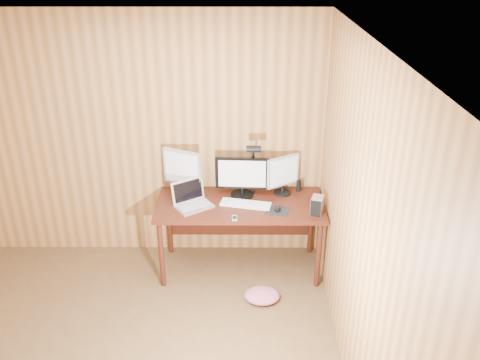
{
  "coord_description": "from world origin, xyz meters",
  "views": [
    {
      "loc": [
        0.95,
        -2.65,
        3.07
      ],
      "look_at": [
        0.93,
        1.58,
        1.02
      ],
      "focal_mm": 38.0,
      "sensor_mm": 36.0,
      "label": 1
    }
  ],
  "objects_px": {
    "speaker": "(299,186)",
    "phone": "(235,218)",
    "desk": "(240,210)",
    "monitor_center": "(242,176)",
    "keyboard": "(246,204)",
    "desk_lamp": "(253,162)",
    "monitor_left": "(182,171)",
    "mouse": "(277,209)",
    "hard_drive": "(317,205)",
    "monitor_right": "(283,174)",
    "laptop": "(191,200)"
  },
  "relations": [
    {
      "from": "speaker",
      "to": "mouse",
      "type": "bearing_deg",
      "value": -119.77
    },
    {
      "from": "monitor_center",
      "to": "speaker",
      "type": "relative_size",
      "value": 4.6
    },
    {
      "from": "monitor_left",
      "to": "mouse",
      "type": "bearing_deg",
      "value": 5.37
    },
    {
      "from": "mouse",
      "to": "speaker",
      "type": "distance_m",
      "value": 0.48
    },
    {
      "from": "monitor_center",
      "to": "phone",
      "type": "distance_m",
      "value": 0.5
    },
    {
      "from": "monitor_center",
      "to": "monitor_left",
      "type": "relative_size",
      "value": 1.12
    },
    {
      "from": "desk",
      "to": "desk_lamp",
      "type": "relative_size",
      "value": 2.67
    },
    {
      "from": "monitor_left",
      "to": "mouse",
      "type": "relative_size",
      "value": 4.52
    },
    {
      "from": "keyboard",
      "to": "mouse",
      "type": "distance_m",
      "value": 0.32
    },
    {
      "from": "desk",
      "to": "monitor_right",
      "type": "xyz_separation_m",
      "value": [
        0.42,
        0.13,
        0.33
      ]
    },
    {
      "from": "desk",
      "to": "speaker",
      "type": "distance_m",
      "value": 0.64
    },
    {
      "from": "keyboard",
      "to": "monitor_left",
      "type": "bearing_deg",
      "value": 172.05
    },
    {
      "from": "monitor_left",
      "to": "speaker",
      "type": "relative_size",
      "value": 4.11
    },
    {
      "from": "keyboard",
      "to": "desk_lamp",
      "type": "height_order",
      "value": "desk_lamp"
    },
    {
      "from": "monitor_left",
      "to": "keyboard",
      "type": "height_order",
      "value": "monitor_left"
    },
    {
      "from": "desk_lamp",
      "to": "hard_drive",
      "type": "bearing_deg",
      "value": -13.06
    },
    {
      "from": "keyboard",
      "to": "phone",
      "type": "distance_m",
      "value": 0.28
    },
    {
      "from": "monitor_center",
      "to": "keyboard",
      "type": "xyz_separation_m",
      "value": [
        0.03,
        -0.19,
        -0.2
      ]
    },
    {
      "from": "desk",
      "to": "speaker",
      "type": "relative_size",
      "value": 14.2
    },
    {
      "from": "keyboard",
      "to": "hard_drive",
      "type": "distance_m",
      "value": 0.67
    },
    {
      "from": "desk",
      "to": "laptop",
      "type": "distance_m",
      "value": 0.51
    },
    {
      "from": "laptop",
      "to": "hard_drive",
      "type": "distance_m",
      "value": 1.18
    },
    {
      "from": "desk",
      "to": "mouse",
      "type": "relative_size",
      "value": 15.63
    },
    {
      "from": "desk",
      "to": "monitor_center",
      "type": "bearing_deg",
      "value": 76.42
    },
    {
      "from": "hard_drive",
      "to": "desk",
      "type": "bearing_deg",
      "value": 177.83
    },
    {
      "from": "desk",
      "to": "monitor_right",
      "type": "distance_m",
      "value": 0.55
    },
    {
      "from": "phone",
      "to": "mouse",
      "type": "bearing_deg",
      "value": 18.56
    },
    {
      "from": "monitor_center",
      "to": "speaker",
      "type": "bearing_deg",
      "value": 14.1
    },
    {
      "from": "desk",
      "to": "speaker",
      "type": "xyz_separation_m",
      "value": [
        0.59,
        0.19,
        0.18
      ]
    },
    {
      "from": "monitor_left",
      "to": "speaker",
      "type": "distance_m",
      "value": 1.17
    },
    {
      "from": "monitor_right",
      "to": "desk_lamp",
      "type": "xyz_separation_m",
      "value": [
        -0.29,
        -0.06,
        0.16
      ]
    },
    {
      "from": "monitor_left",
      "to": "desk_lamp",
      "type": "xyz_separation_m",
      "value": [
        0.69,
        -0.06,
        0.12
      ]
    },
    {
      "from": "monitor_left",
      "to": "keyboard",
      "type": "bearing_deg",
      "value": 5.54
    },
    {
      "from": "monitor_center",
      "to": "phone",
      "type": "xyz_separation_m",
      "value": [
        -0.07,
        -0.45,
        -0.2
      ]
    },
    {
      "from": "monitor_center",
      "to": "desk_lamp",
      "type": "height_order",
      "value": "desk_lamp"
    },
    {
      "from": "hard_drive",
      "to": "desk_lamp",
      "type": "height_order",
      "value": "desk_lamp"
    },
    {
      "from": "speaker",
      "to": "phone",
      "type": "bearing_deg",
      "value": -138.57
    },
    {
      "from": "monitor_center",
      "to": "monitor_left",
      "type": "height_order",
      "value": "monitor_left"
    },
    {
      "from": "hard_drive",
      "to": "speaker",
      "type": "distance_m",
      "value": 0.47
    },
    {
      "from": "mouse",
      "to": "phone",
      "type": "distance_m",
      "value": 0.42
    },
    {
      "from": "keyboard",
      "to": "phone",
      "type": "relative_size",
      "value": 5.39
    },
    {
      "from": "desk",
      "to": "monitor_left",
      "type": "xyz_separation_m",
      "value": [
        -0.56,
        0.12,
        0.37
      ]
    },
    {
      "from": "monitor_right",
      "to": "monitor_left",
      "type": "bearing_deg",
      "value": 149.71
    },
    {
      "from": "monitor_right",
      "to": "laptop",
      "type": "relative_size",
      "value": 0.95
    },
    {
      "from": "desk",
      "to": "desk_lamp",
      "type": "height_order",
      "value": "desk_lamp"
    },
    {
      "from": "mouse",
      "to": "hard_drive",
      "type": "xyz_separation_m",
      "value": [
        0.36,
        -0.03,
        0.06
      ]
    },
    {
      "from": "monitor_right",
      "to": "hard_drive",
      "type": "distance_m",
      "value": 0.5
    },
    {
      "from": "keyboard",
      "to": "monitor_center",
      "type": "bearing_deg",
      "value": 112.73
    },
    {
      "from": "monitor_left",
      "to": "laptop",
      "type": "relative_size",
      "value": 1.11
    },
    {
      "from": "desk",
      "to": "monitor_right",
      "type": "height_order",
      "value": "monitor_right"
    }
  ]
}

